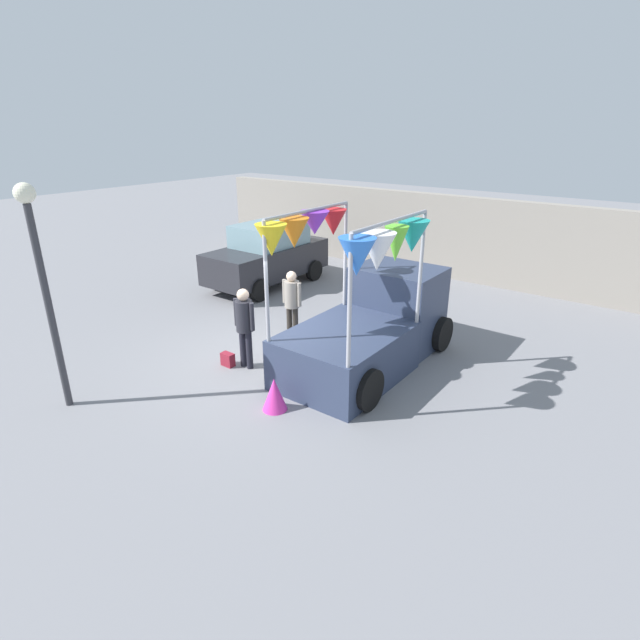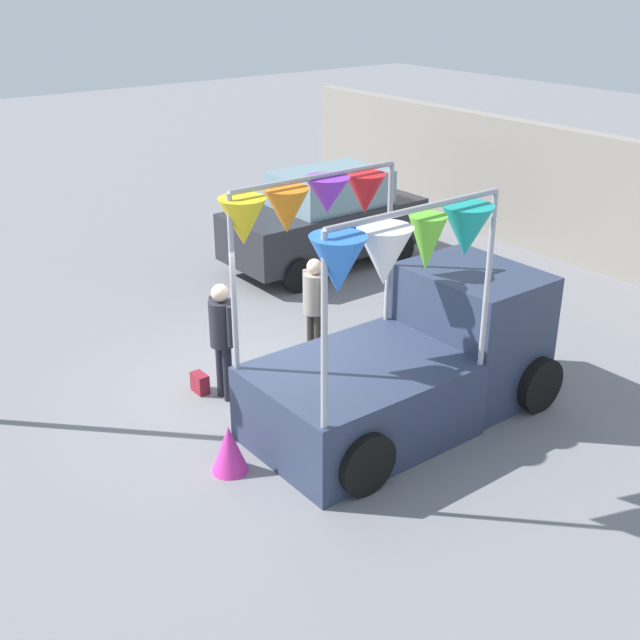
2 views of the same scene
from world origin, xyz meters
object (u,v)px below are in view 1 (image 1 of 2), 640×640
object	(u,v)px
handbag	(228,359)
folded_kite_bundle_magenta	(274,394)
vendor_truck	(372,317)
street_lamp	(41,268)
parked_car	(268,255)
person_vendor	(292,299)
person_customer	(244,321)

from	to	relation	value
handbag	folded_kite_bundle_magenta	size ratio (longest dim) A/B	0.47
handbag	vendor_truck	bearing A→B (deg)	41.20
handbag	street_lamp	size ratio (longest dim) A/B	0.07
vendor_truck	street_lamp	bearing A→B (deg)	-125.64
parked_car	person_vendor	bearing A→B (deg)	-40.08
street_lamp	folded_kite_bundle_magenta	size ratio (longest dim) A/B	6.43
parked_car	street_lamp	bearing A→B (deg)	-75.32
vendor_truck	person_customer	world-z (taller)	vendor_truck
person_customer	handbag	distance (m)	0.97
vendor_truck	folded_kite_bundle_magenta	xyz separation A→B (m)	(-0.34, -2.64, -0.69)
person_vendor	handbag	distance (m)	2.09
person_vendor	street_lamp	world-z (taller)	street_lamp
vendor_truck	handbag	size ratio (longest dim) A/B	14.98
person_vendor	folded_kite_bundle_magenta	distance (m)	3.19
person_vendor	folded_kite_bundle_magenta	size ratio (longest dim) A/B	2.69
person_customer	vendor_truck	bearing A→B (deg)	42.98
parked_car	person_customer	xyz separation A→B (m)	(3.44, -4.44, 0.08)
street_lamp	folded_kite_bundle_magenta	distance (m)	4.31
parked_car	person_vendor	size ratio (longest dim) A/B	2.48
vendor_truck	handbag	xyz separation A→B (m)	(-2.24, -1.96, -0.85)
handbag	folded_kite_bundle_magenta	bearing A→B (deg)	-19.67
vendor_truck	person_vendor	size ratio (longest dim) A/B	2.60
person_vendor	folded_kite_bundle_magenta	world-z (taller)	person_vendor
handbag	person_customer	bearing A→B (deg)	29.74
person_vendor	folded_kite_bundle_magenta	bearing A→B (deg)	-55.95
vendor_truck	folded_kite_bundle_magenta	distance (m)	2.75
parked_car	person_customer	world-z (taller)	parked_car
street_lamp	folded_kite_bundle_magenta	world-z (taller)	street_lamp
street_lamp	parked_car	bearing A→B (deg)	104.68
person_customer	person_vendor	distance (m)	1.72
person_customer	handbag	bearing A→B (deg)	-150.26
person_customer	person_vendor	size ratio (longest dim) A/B	1.04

